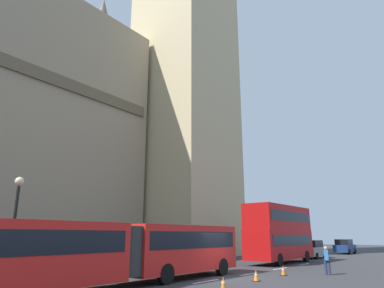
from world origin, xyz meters
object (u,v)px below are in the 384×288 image
sedan_lead (313,249)px  sedan_trailing (345,247)px  traffic_cone_middle (256,276)px  pedestrian_near_cones (327,259)px  double_decker_bus (279,231)px  street_lamp (14,221)px  traffic_cone_west (223,284)px  traffic_cone_east (283,271)px  articulated_bus (120,248)px

sedan_lead → sedan_trailing: size_ratio=1.00×
traffic_cone_middle → pedestrian_near_cones: size_ratio=0.34×
double_decker_bus → traffic_cone_middle: bearing=-161.7°
pedestrian_near_cones → double_decker_bus: bearing=42.0°
double_decker_bus → street_lamp: street_lamp is taller
pedestrian_near_cones → sedan_lead: bearing=22.4°
sedan_trailing → pedestrian_near_cones: sedan_trailing is taller
sedan_lead → traffic_cone_west: sedan_lead is taller
street_lamp → pedestrian_near_cones: 18.07m
traffic_cone_middle → sedan_trailing: bearing=7.1°
sedan_trailing → street_lamp: bearing=173.8°
traffic_cone_middle → traffic_cone_east: same height
sedan_trailing → pedestrian_near_cones: size_ratio=2.60×
traffic_cone_west → traffic_cone_east: same height
double_decker_bus → traffic_cone_west: 16.61m
articulated_bus → traffic_cone_middle: articulated_bus is taller
traffic_cone_west → street_lamp: 10.74m
traffic_cone_east → pedestrian_near_cones: pedestrian_near_cones is taller
double_decker_bus → traffic_cone_west: double_decker_bus is taller
articulated_bus → traffic_cone_west: size_ratio=29.50×
traffic_cone_west → traffic_cone_east: (7.16, 0.36, 0.00)m
double_decker_bus → sedan_lead: 8.70m
traffic_cone_west → pedestrian_near_cones: pedestrian_near_cones is taller
traffic_cone_west → double_decker_bus: bearing=15.4°
double_decker_bus → street_lamp: bearing=168.0°
sedan_lead → street_lamp: bearing=171.8°
sedan_lead → traffic_cone_east: 17.70m
sedan_trailing → traffic_cone_east: bearing=-172.0°
double_decker_bus → sedan_trailing: bearing=0.0°
sedan_trailing → double_decker_bus: bearing=-180.0°
double_decker_bus → traffic_cone_east: bearing=-155.2°
traffic_cone_east → street_lamp: street_lamp is taller
sedan_trailing → traffic_cone_west: sedan_trailing is taller
double_decker_bus → sedan_lead: size_ratio=2.06×
traffic_cone_middle → sedan_lead: bearing=11.6°
traffic_cone_middle → street_lamp: bearing=136.9°
sedan_lead → traffic_cone_west: 24.78m
street_lamp → pedestrian_near_cones: bearing=-36.0°
traffic_cone_west → sedan_lead: bearing=10.7°
sedan_lead → traffic_cone_east: (-17.18, -4.23, -0.63)m
pedestrian_near_cones → traffic_cone_middle: bearing=159.4°
traffic_cone_east → street_lamp: (-12.55, 8.52, 2.77)m
sedan_lead → traffic_cone_middle: sedan_lead is taller
sedan_lead → traffic_cone_east: sedan_lead is taller
sedan_lead → sedan_trailing: bearing=-1.0°
articulated_bus → traffic_cone_middle: 7.37m
double_decker_bus → traffic_cone_middle: double_decker_bus is taller
double_decker_bus → traffic_cone_west: (-15.84, -4.37, -2.43)m
articulated_bus → sedan_lead: size_ratio=3.89×
articulated_bus → sedan_lead: 26.66m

